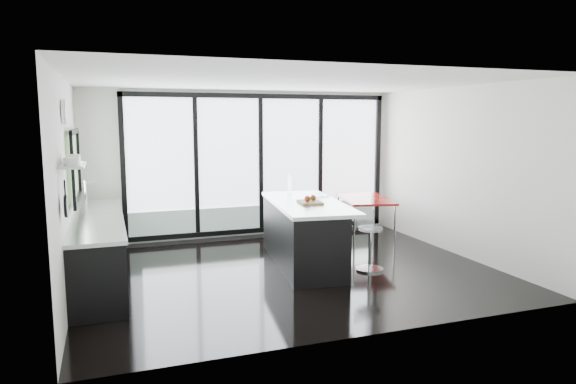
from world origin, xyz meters
name	(u,v)px	position (x,y,z in m)	size (l,w,h in m)	color
floor	(288,270)	(0.00, 0.00, 0.00)	(6.00, 5.00, 0.00)	black
ceiling	(288,81)	(0.00, 0.00, 2.80)	(6.00, 5.00, 0.00)	white
wall_back	(259,171)	(0.27, 2.47, 1.27)	(6.00, 0.09, 2.80)	silver
wall_front	(371,205)	(0.00, -2.50, 1.40)	(6.00, 0.00, 2.80)	silver
wall_left	(70,172)	(-2.97, 0.27, 1.56)	(0.26, 5.00, 2.80)	silver
wall_right	(458,171)	(3.00, 0.00, 1.40)	(0.00, 5.00, 2.80)	silver
counter_cabinets	(99,249)	(-2.67, 0.40, 0.46)	(0.69, 3.24, 1.36)	black
island	(302,232)	(0.32, 0.26, 0.51)	(1.32, 2.54, 1.29)	black
bar_stool_near	(370,249)	(1.16, -0.40, 0.33)	(0.42, 0.42, 0.67)	silver
bar_stool_far	(327,236)	(0.80, 0.38, 0.39)	(0.49, 0.49, 0.78)	silver
red_table	(365,218)	(2.07, 1.47, 0.39)	(0.84, 1.47, 0.79)	maroon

